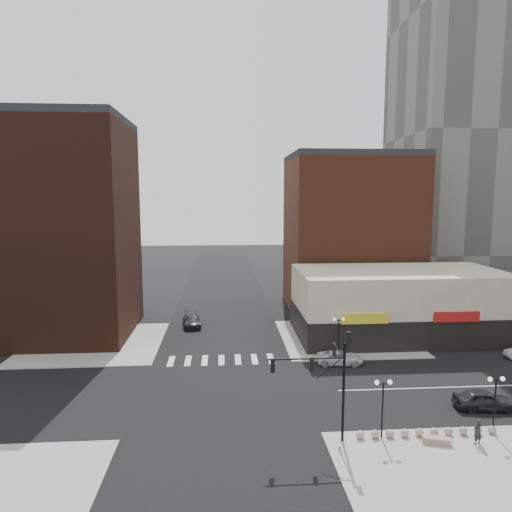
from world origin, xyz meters
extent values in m
plane|color=black|center=(0.00, 0.00, 0.00)|extent=(240.00, 240.00, 0.00)
cube|color=black|center=(0.00, 0.00, 0.01)|extent=(200.00, 14.00, 0.02)
cube|color=black|center=(0.00, 0.00, 0.01)|extent=(14.00, 200.00, 0.02)
cube|color=gray|center=(-14.50, 14.50, 0.06)|extent=(15.00, 15.00, 0.12)
cube|color=gray|center=(14.50, 14.50, 0.06)|extent=(15.00, 15.00, 0.12)
cube|color=gray|center=(16.00, -14.00, 0.06)|extent=(18.00, 14.00, 0.12)
cube|color=#3A1B12|center=(-19.00, 18.50, 12.50)|extent=(16.00, 15.00, 25.00)
cube|color=#3A1B12|center=(-32.00, 34.00, 6.00)|extent=(20.00, 18.00, 12.00)
cube|color=brown|center=(19.00, 29.50, 11.00)|extent=(18.00, 15.00, 22.00)
cube|color=#47443F|center=(40.00, 38.00, 45.00)|extent=(20.00, 20.00, 90.00)
cube|color=beige|center=(21.00, 15.00, 4.00)|extent=(24.00, 12.00, 8.00)
cube|color=black|center=(21.00, 15.00, 1.70)|extent=(24.20, 12.20, 3.40)
cylinder|color=black|center=(8.20, -8.20, 3.50)|extent=(0.18, 0.18, 7.00)
cylinder|color=black|center=(5.60, -8.20, 6.00)|extent=(5.20, 0.11, 0.11)
cylinder|color=black|center=(7.20, -8.20, 5.30)|extent=(1.72, 0.06, 1.46)
cylinder|color=black|center=(8.20, -6.70, 6.00)|extent=(0.11, 3.00, 0.11)
cube|color=black|center=(3.40, -8.20, 5.60)|extent=(0.28, 0.18, 0.95)
sphere|color=red|center=(3.40, -8.20, 5.90)|extent=(0.16, 0.16, 0.16)
cube|color=black|center=(6.00, -8.20, 5.60)|extent=(0.28, 0.18, 0.95)
sphere|color=red|center=(6.00, -8.20, 5.90)|extent=(0.16, 0.16, 0.16)
cube|color=black|center=(8.20, -5.40, 5.60)|extent=(0.18, 0.28, 0.95)
sphere|color=red|center=(8.20, -5.40, 5.90)|extent=(0.16, 0.16, 0.16)
cube|color=black|center=(8.45, -8.20, 7.30)|extent=(0.28, 0.18, 0.95)
sphere|color=red|center=(8.45, -8.20, 7.60)|extent=(0.16, 0.16, 0.16)
cylinder|color=black|center=(11.00, -8.00, 2.12)|extent=(0.11, 0.11, 4.00)
cylinder|color=black|center=(11.00, -8.00, 4.02)|extent=(0.90, 0.06, 0.06)
sphere|color=white|center=(10.55, -8.00, 4.12)|extent=(0.32, 0.32, 0.32)
sphere|color=white|center=(11.45, -8.00, 4.12)|extent=(0.32, 0.32, 0.32)
cylinder|color=black|center=(19.00, -8.00, 2.12)|extent=(0.11, 0.11, 4.00)
cylinder|color=black|center=(19.00, -8.00, 4.02)|extent=(0.90, 0.06, 0.06)
sphere|color=white|center=(18.55, -8.00, 4.12)|extent=(0.32, 0.32, 0.32)
sphere|color=white|center=(19.45, -8.00, 4.12)|extent=(0.32, 0.32, 0.32)
cylinder|color=black|center=(12.00, 8.00, 2.12)|extent=(0.11, 0.11, 4.00)
cylinder|color=black|center=(12.00, 8.00, 4.02)|extent=(0.90, 0.06, 0.06)
sphere|color=white|center=(11.55, 8.00, 4.12)|extent=(0.32, 0.32, 0.32)
sphere|color=white|center=(12.45, 8.00, 4.12)|extent=(0.32, 0.32, 0.32)
sphere|color=gray|center=(9.50, -8.00, 0.40)|extent=(0.57, 0.57, 0.57)
sphere|color=gray|center=(10.55, -8.00, 0.40)|extent=(0.57, 0.57, 0.57)
sphere|color=gray|center=(11.60, -8.00, 0.40)|extent=(0.57, 0.57, 0.57)
sphere|color=gray|center=(12.65, -8.00, 0.40)|extent=(0.57, 0.57, 0.57)
sphere|color=gray|center=(13.70, -8.00, 0.40)|extent=(0.57, 0.57, 0.57)
sphere|color=gray|center=(14.75, -8.00, 0.40)|extent=(0.57, 0.57, 0.57)
sphere|color=gray|center=(15.80, -8.00, 0.40)|extent=(0.57, 0.57, 0.57)
sphere|color=gray|center=(16.85, -8.00, 0.40)|extent=(0.57, 0.57, 0.57)
sphere|color=gray|center=(17.90, -8.00, 0.40)|extent=(0.57, 0.57, 0.57)
sphere|color=gray|center=(18.95, -8.00, 0.40)|extent=(0.57, 0.57, 0.57)
imported|color=silver|center=(11.73, 6.26, 0.64)|extent=(4.76, 2.49, 1.28)
imported|color=black|center=(20.60, -4.17, 0.78)|extent=(4.78, 2.34, 1.57)
imported|color=black|center=(-3.96, 20.85, 0.77)|extent=(2.81, 5.51, 1.53)
imported|color=black|center=(17.12, -9.27, 1.02)|extent=(0.77, 0.64, 1.80)
cube|color=#9D766C|center=(14.45, -9.00, 0.28)|extent=(1.74, 0.93, 0.31)
cube|color=#9D766C|center=(14.45, -9.00, 0.50)|extent=(1.97, 1.09, 0.13)
camera|label=1|loc=(0.25, -36.89, 16.66)|focal=32.00mm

